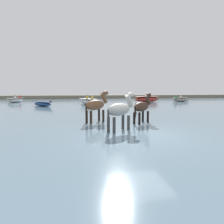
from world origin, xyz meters
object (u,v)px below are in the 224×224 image
boat_far_offshore (147,99)px  boat_far_inshore (43,104)px  boat_distant_west (88,101)px  channel_buoy (135,111)px  horse_flank_bay (96,106)px  horse_trailing_grey (120,111)px  horse_lead_dark_bay (142,107)px  boat_distant_east (15,100)px  boat_near_port (181,100)px

boat_far_offshore → boat_far_inshore: bearing=-160.5°
boat_distant_west → channel_buoy: bearing=-71.6°
horse_flank_bay → channel_buoy: bearing=48.4°
horse_flank_bay → horse_trailing_grey: bearing=-71.7°
horse_lead_dark_bay → horse_flank_bay: (-2.46, 0.66, 0.07)m
horse_lead_dark_bay → boat_far_inshore: 14.34m
boat_far_inshore → channel_buoy: (8.30, -7.79, -0.07)m
horse_trailing_grey → horse_flank_bay: 2.64m
channel_buoy → boat_far_offshore: bearing=66.7°
boat_distant_east → channel_buoy: size_ratio=4.22×
boat_far_inshore → boat_distant_east: 9.15m
boat_distant_east → horse_trailing_grey: bearing=-63.7°
horse_lead_dark_bay → boat_distant_west: horse_lead_dark_bay is taller
boat_distant_east → channel_buoy: boat_distant_east is taller
boat_distant_west → channel_buoy: 10.28m
boat_far_offshore → horse_lead_dark_bay: bearing=-110.5°
horse_lead_dark_bay → channel_buoy: horse_lead_dark_bay is taller
horse_trailing_grey → boat_far_inshore: size_ratio=0.78×
boat_far_offshore → boat_distant_west: boat_far_offshore is taller
horse_flank_bay → boat_distant_east: (-9.95, 19.27, -0.61)m
horse_trailing_grey → boat_distant_east: bearing=116.3°
boat_distant_east → boat_distant_west: bearing=-29.2°
horse_lead_dark_bay → boat_distant_west: (-2.28, 14.27, -0.49)m
horse_lead_dark_bay → boat_far_offshore: bearing=69.5°
horse_lead_dark_bay → channel_buoy: size_ratio=2.43×
horse_lead_dark_bay → boat_distant_east: (-12.40, 19.92, -0.54)m
horse_lead_dark_bay → boat_far_offshore: 18.34m
boat_distant_east → boat_near_port: bearing=-5.0°
boat_near_port → channel_buoy: 17.31m
horse_flank_bay → boat_near_port: (14.56, 17.11, -0.63)m
boat_near_port → horse_trailing_grey: bearing=-125.0°
boat_far_offshore → boat_distant_west: 9.17m
horse_lead_dark_bay → boat_far_offshore: (6.42, 17.17, -0.42)m
channel_buoy → boat_near_port: bearing=50.0°
boat_distant_west → channel_buoy: boat_distant_west is taller
horse_flank_bay → boat_distant_east: horse_flank_bay is taller
horse_flank_bay → boat_near_port: 22.48m
boat_distant_west → channel_buoy: size_ratio=4.33×
horse_lead_dark_bay → horse_flank_bay: 2.54m
boat_far_inshore → boat_far_offshore: boat_far_offshore is taller
boat_far_inshore → horse_trailing_grey: bearing=-68.1°
boat_distant_west → boat_near_port: size_ratio=1.10×
horse_lead_dark_bay → boat_distant_east: horse_lead_dark_bay is taller
boat_distant_west → boat_near_port: (14.38, 3.50, -0.07)m
horse_flank_bay → boat_far_offshore: bearing=61.7°
boat_near_port → horse_lead_dark_bay: bearing=-124.3°
horse_trailing_grey → channel_buoy: size_ratio=2.54×
horse_flank_bay → boat_distant_west: 13.63m
horse_lead_dark_bay → boat_far_offshore: horse_lead_dark_bay is taller
horse_flank_bay → channel_buoy: (3.43, 3.86, -0.74)m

